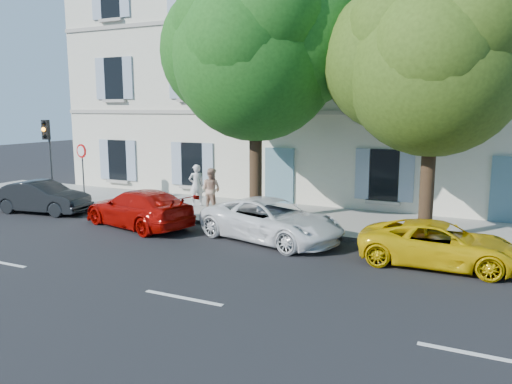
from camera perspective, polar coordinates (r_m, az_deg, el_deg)
The scene contains 14 objects.
ground at distance 14.73m, azimuth 0.45°, elevation -6.85°, with size 90.00×90.00×0.00m, color black.
sidewalk at distance 18.71m, azimuth 6.26°, elevation -3.12°, with size 36.00×4.50×0.15m, color #A09E96.
kerb at distance 16.73m, azimuth 3.78°, elevation -4.59°, with size 36.00×0.16×0.16m, color #9E998E.
building at distance 23.83m, azimuth 11.27°, elevation 13.80°, with size 28.00×7.00×12.00m, color beige.
car_dark_sedan at distance 21.75m, azimuth -23.27°, elevation -0.54°, with size 1.36×3.90×1.28m, color black.
car_red_coupe at distance 18.11m, azimuth -13.26°, elevation -1.82°, with size 1.88×4.61×1.34m, color #A00904.
car_white_coupe at distance 15.82m, azimuth 1.77°, elevation -3.23°, with size 2.20×4.76×1.32m, color white.
car_yellow_supercar at distance 14.22m, azimuth 20.34°, elevation -5.62°, with size 1.95×4.22×1.17m, color #DDB309.
tree_left at distance 17.64m, azimuth -0.04°, elevation 15.08°, with size 5.72×5.72×8.87m.
tree_right at distance 15.87m, azimuth 19.66°, elevation 13.24°, with size 5.24×5.24×8.08m.
traffic_light at distance 23.07m, azimuth -22.72°, elevation 5.19°, with size 0.31×0.40×3.53m.
road_sign at distance 22.33m, azimuth -19.26°, elevation 3.39°, with size 0.58×0.12×2.52m.
pedestrian_a at distance 20.70m, azimuth -6.84°, elevation 0.76°, with size 0.63×0.42×1.74m, color silver.
pedestrian_b at distance 19.67m, azimuth -5.14°, elevation 0.28°, with size 0.83×0.65×1.71m, color tan.
Camera 1 is at (6.00, -12.79, 4.16)m, focal length 35.00 mm.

